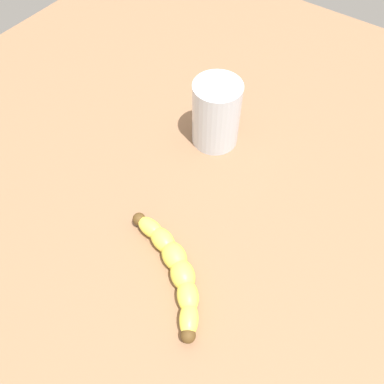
{
  "coord_description": "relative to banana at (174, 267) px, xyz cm",
  "views": [
    {
      "loc": [
        22.37,
        -33.67,
        55.95
      ],
      "look_at": [
        1.34,
        -4.12,
        5.0
      ],
      "focal_mm": 37.54,
      "sensor_mm": 36.0,
      "label": 1
    }
  ],
  "objects": [
    {
      "name": "smoothie_glass",
      "position": [
        -9.59,
        24.8,
        4.16
      ],
      "size": [
        8.11,
        8.11,
        11.92
      ],
      "color": "silver",
      "rests_on": "wooden_tabletop"
    },
    {
      "name": "banana",
      "position": [
        0.0,
        0.0,
        0.0
      ],
      "size": [
        18.14,
        11.86,
        3.34
      ],
      "rotation": [
        0.0,
        0.0,
        2.6
      ],
      "color": "#EAE44C",
      "rests_on": "wooden_tabletop"
    },
    {
      "name": "wooden_tabletop",
      "position": [
        -6.56,
        15.8,
        -3.17
      ],
      "size": [
        120.0,
        120.0,
        3.0
      ],
      "primitive_type": "cube",
      "color": "#896244",
      "rests_on": "ground"
    }
  ]
}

